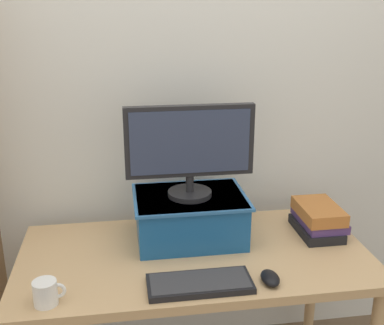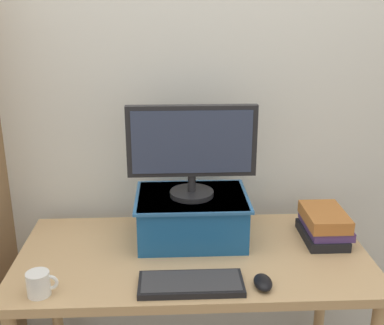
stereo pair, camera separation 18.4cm
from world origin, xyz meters
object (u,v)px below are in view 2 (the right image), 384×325
(coffee_mug, at_px, (39,284))
(desk, at_px, (193,270))
(riser_box, at_px, (191,215))
(computer_mouse, at_px, (263,282))
(book_stack, at_px, (324,225))
(computer_monitor, at_px, (191,147))
(keyboard, at_px, (191,284))

(coffee_mug, bearing_deg, desk, 26.02)
(riser_box, distance_m, computer_mouse, 0.46)
(desk, relative_size, book_stack, 5.25)
(desk, xyz_separation_m, computer_mouse, (0.23, -0.25, 0.10))
(riser_box, relative_size, coffee_mug, 4.29)
(computer_monitor, height_order, keyboard, computer_monitor)
(keyboard, distance_m, book_stack, 0.66)
(riser_box, bearing_deg, keyboard, -92.68)
(computer_mouse, height_order, book_stack, book_stack)
(book_stack, distance_m, coffee_mug, 1.14)
(keyboard, relative_size, computer_mouse, 3.53)
(riser_box, height_order, keyboard, riser_box)
(computer_mouse, bearing_deg, book_stack, 47.26)
(desk, bearing_deg, riser_box, 91.20)
(desk, height_order, keyboard, keyboard)
(book_stack, bearing_deg, computer_mouse, -132.74)
(riser_box, xyz_separation_m, computer_mouse, (0.23, -0.38, -0.08))
(computer_mouse, distance_m, book_stack, 0.47)
(computer_monitor, bearing_deg, riser_box, 90.00)
(riser_box, relative_size, book_stack, 1.75)
(coffee_mug, bearing_deg, book_stack, 18.19)
(riser_box, xyz_separation_m, coffee_mug, (-0.53, -0.39, -0.06))
(coffee_mug, bearing_deg, computer_monitor, 36.26)
(computer_monitor, xyz_separation_m, keyboard, (-0.02, -0.37, -0.39))
(book_stack, bearing_deg, coffee_mug, -161.81)
(riser_box, bearing_deg, coffee_mug, -143.63)
(keyboard, xyz_separation_m, book_stack, (0.57, 0.33, 0.05))
(riser_box, height_order, book_stack, riser_box)
(riser_box, height_order, coffee_mug, riser_box)
(riser_box, relative_size, computer_mouse, 4.44)
(book_stack, xyz_separation_m, coffee_mug, (-1.09, -0.36, -0.02))
(keyboard, bearing_deg, computer_monitor, 87.31)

